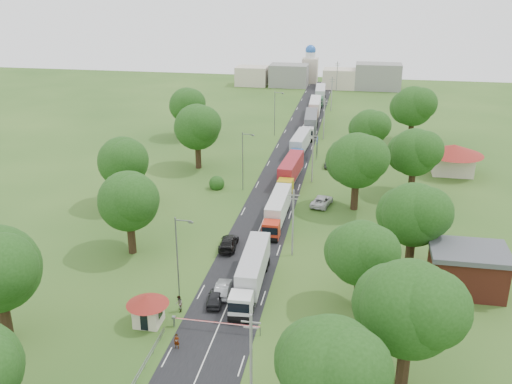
% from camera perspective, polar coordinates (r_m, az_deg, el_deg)
% --- Properties ---
extents(ground, '(260.00, 260.00, 0.00)m').
position_cam_1_polar(ground, '(80.99, 0.36, -3.76)').
color(ground, '#284E1A').
rests_on(ground, ground).
extents(road, '(8.00, 200.00, 0.04)m').
position_cam_1_polar(road, '(99.28, 2.38, 1.00)').
color(road, black).
rests_on(road, ground).
extents(boom_barrier, '(9.22, 0.35, 1.18)m').
position_cam_1_polar(boom_barrier, '(59.50, -5.28, -12.82)').
color(boom_barrier, slate).
rests_on(boom_barrier, ground).
extents(guard_booth, '(4.40, 4.40, 3.45)m').
position_cam_1_polar(guard_booth, '(60.47, -10.77, -11.10)').
color(guard_booth, beige).
rests_on(guard_booth, ground).
extents(info_sign, '(0.12, 3.10, 4.10)m').
position_cam_1_polar(info_sign, '(112.05, 6.14, 4.85)').
color(info_sign, slate).
rests_on(info_sign, ground).
extents(pole_0, '(1.60, 0.24, 9.00)m').
position_cam_1_polar(pole_0, '(48.04, -0.50, -16.48)').
color(pole_0, gray).
rests_on(pole_0, ground).
extents(pole_1, '(1.60, 0.24, 9.00)m').
position_cam_1_polar(pole_1, '(72.03, 3.71, -3.00)').
color(pole_1, gray).
rests_on(pole_1, ground).
extents(pole_2, '(1.60, 0.24, 9.00)m').
position_cam_1_polar(pole_2, '(98.17, 5.69, 3.56)').
color(pole_2, gray).
rests_on(pole_2, ground).
extents(pole_3, '(1.60, 0.24, 9.00)m').
position_cam_1_polar(pole_3, '(125.12, 6.83, 7.33)').
color(pole_3, gray).
rests_on(pole_3, ground).
extents(pole_4, '(1.60, 0.24, 9.00)m').
position_cam_1_polar(pole_4, '(152.44, 7.58, 9.75)').
color(pole_4, gray).
rests_on(pole_4, ground).
extents(pole_5, '(1.60, 0.24, 9.00)m').
position_cam_1_polar(pole_5, '(179.97, 8.10, 11.44)').
color(pole_5, gray).
rests_on(pole_5, ground).
extents(lamp_0, '(2.03, 0.22, 10.00)m').
position_cam_1_polar(lamp_0, '(62.31, -7.76, -6.30)').
color(lamp_0, slate).
rests_on(lamp_0, ground).
extents(lamp_1, '(2.03, 0.22, 10.00)m').
position_cam_1_polar(lamp_1, '(93.69, -1.25, 3.36)').
color(lamp_1, slate).
rests_on(lamp_1, ground).
extents(lamp_2, '(2.03, 0.22, 10.00)m').
position_cam_1_polar(lamp_2, '(126.98, 1.95, 8.07)').
color(lamp_2, slate).
rests_on(lamp_2, ground).
extents(tree_0, '(8.80, 8.80, 11.07)m').
position_cam_1_polar(tree_0, '(43.69, 7.52, -16.86)').
color(tree_0, '#382616').
rests_on(tree_0, ground).
extents(tree_1, '(9.60, 9.60, 12.05)m').
position_cam_1_polar(tree_1, '(50.21, 15.07, -11.08)').
color(tree_1, '#382616').
rests_on(tree_1, ground).
extents(tree_2, '(8.00, 8.00, 10.10)m').
position_cam_1_polar(tree_2, '(61.04, 10.48, -5.97)').
color(tree_2, '#382616').
rests_on(tree_2, ground).
extents(tree_3, '(8.80, 8.80, 11.07)m').
position_cam_1_polar(tree_3, '(70.26, 15.49, -2.14)').
color(tree_3, '#382616').
rests_on(tree_3, ground).
extents(tree_4, '(9.60, 9.60, 12.05)m').
position_cam_1_polar(tree_4, '(86.62, 10.07, 3.15)').
color(tree_4, '#382616').
rests_on(tree_4, ground).
extents(tree_5, '(8.80, 8.80, 11.07)m').
position_cam_1_polar(tree_5, '(94.89, 15.57, 3.87)').
color(tree_5, '#382616').
rests_on(tree_5, ground).
extents(tree_6, '(8.00, 8.00, 10.10)m').
position_cam_1_polar(tree_6, '(111.01, 11.28, 6.34)').
color(tree_6, '#382616').
rests_on(tree_6, ground).
extents(tree_7, '(9.60, 9.60, 12.05)m').
position_cam_1_polar(tree_7, '(125.85, 15.44, 8.29)').
color(tree_7, '#382616').
rests_on(tree_7, ground).
extents(tree_10, '(8.80, 8.80, 11.07)m').
position_cam_1_polar(tree_10, '(73.50, -12.60, -0.83)').
color(tree_10, '#382616').
rests_on(tree_10, ground).
extents(tree_11, '(8.80, 8.80, 11.07)m').
position_cam_1_polar(tree_11, '(89.12, -13.13, 3.00)').
color(tree_11, '#382616').
rests_on(tree_11, ground).
extents(tree_12, '(9.60, 9.60, 12.05)m').
position_cam_1_polar(tree_12, '(105.05, -5.89, 6.51)').
color(tree_12, '#382616').
rests_on(tree_12, ground).
extents(tree_13, '(8.80, 8.80, 11.07)m').
position_cam_1_polar(tree_13, '(126.07, -6.89, 8.62)').
color(tree_13, '#382616').
rests_on(tree_13, ground).
extents(house_brick, '(8.60, 6.60, 5.20)m').
position_cam_1_polar(house_brick, '(69.32, 20.35, -7.25)').
color(house_brick, maroon).
rests_on(house_brick, ground).
extents(house_cream, '(10.08, 10.08, 5.80)m').
position_cam_1_polar(house_cream, '(108.19, 19.15, 3.56)').
color(house_cream, beige).
rests_on(house_cream, ground).
extents(distant_town, '(52.00, 8.00, 8.00)m').
position_cam_1_polar(distant_town, '(185.35, 6.65, 11.40)').
color(distant_town, gray).
rests_on(distant_town, ground).
extents(church, '(5.00, 5.00, 12.30)m').
position_cam_1_polar(church, '(193.29, 5.43, 12.41)').
color(church, beige).
rests_on(church, ground).
extents(truck_0, '(2.86, 14.41, 3.99)m').
position_cam_1_polar(truck_0, '(65.68, -0.42, -7.97)').
color(truck_0, white).
rests_on(truck_0, ground).
extents(truck_1, '(2.46, 13.68, 3.79)m').
position_cam_1_polar(truck_1, '(82.49, 2.16, -1.78)').
color(truck_1, red).
rests_on(truck_1, ground).
extents(truck_2, '(3.23, 14.54, 4.02)m').
position_cam_1_polar(truck_2, '(98.26, 3.44, 2.08)').
color(truck_2, gold).
rests_on(truck_2, ground).
extents(truck_3, '(3.14, 14.34, 3.96)m').
position_cam_1_polar(truck_3, '(114.32, 4.41, 4.77)').
color(truck_3, '#195196').
rests_on(truck_3, ground).
extents(truck_4, '(3.43, 15.69, 4.33)m').
position_cam_1_polar(truck_4, '(130.39, 5.47, 6.86)').
color(truck_4, silver).
rests_on(truck_4, ground).
extents(truck_5, '(3.02, 15.10, 4.18)m').
position_cam_1_polar(truck_5, '(146.17, 5.88, 8.35)').
color(truck_5, '#A52019').
rests_on(truck_5, ground).
extents(truck_6, '(3.29, 15.23, 4.21)m').
position_cam_1_polar(truck_6, '(162.88, 6.42, 9.64)').
color(truck_6, '#26663B').
rests_on(truck_6, ground).
extents(car_lane_front, '(2.15, 4.32, 1.42)m').
position_cam_1_polar(car_lane_front, '(63.66, -4.11, -10.51)').
color(car_lane_front, black).
rests_on(car_lane_front, ground).
extents(car_lane_mid, '(1.90, 4.53, 1.46)m').
position_cam_1_polar(car_lane_mid, '(65.22, -3.32, -9.63)').
color(car_lane_mid, gray).
rests_on(car_lane_mid, ground).
extents(car_lane_rear, '(2.56, 5.52, 1.56)m').
position_cam_1_polar(car_lane_rear, '(75.42, -2.77, -5.10)').
color(car_lane_rear, black).
rests_on(car_lane_rear, ground).
extents(car_verge_near, '(3.65, 5.85, 1.51)m').
position_cam_1_polar(car_verge_near, '(89.47, 6.60, -0.91)').
color(car_verge_near, silver).
rests_on(car_verge_near, ground).
extents(car_verge_far, '(1.91, 4.65, 1.58)m').
position_cam_1_polar(car_verge_far, '(108.06, 7.37, 2.96)').
color(car_verge_far, '#56595E').
rests_on(car_verge_far, ground).
extents(pedestrian_near, '(0.58, 0.39, 1.56)m').
position_cam_1_polar(pedestrian_near, '(57.26, -7.93, -14.59)').
color(pedestrian_near, gray).
rests_on(pedestrian_near, ground).
extents(pedestrian_booth, '(0.94, 1.07, 1.87)m').
position_cam_1_polar(pedestrian_booth, '(62.55, -7.71, -11.04)').
color(pedestrian_booth, gray).
rests_on(pedestrian_booth, ground).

